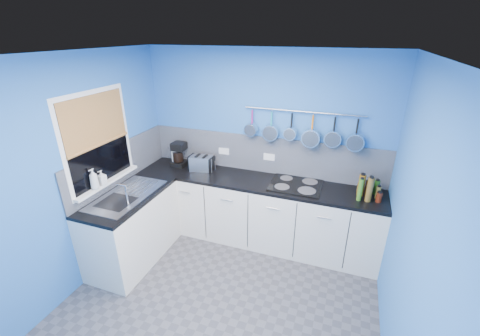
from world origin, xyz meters
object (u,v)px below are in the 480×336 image
Objects in this scene: coffee_maker at (179,154)px; soap_bottle_b at (102,178)px; canister at (212,164)px; hob at (296,185)px; soap_bottle_a at (94,179)px; paper_towel at (176,156)px; toaster at (202,163)px.

soap_bottle_b is at bearing -108.51° from coffee_maker.
canister is 1.20m from hob.
soap_bottle_b is at bearing 90.00° from soap_bottle_a.
soap_bottle_a is 0.12m from soap_bottle_b.
paper_towel is 1.75m from hob.
paper_towel is 0.43m from toaster.
coffee_maker is 0.54× the size of hob.
soap_bottle_a reaches higher than hob.
coffee_maker is at bearing -8.62° from paper_towel.
canister is at bearing 175.17° from hob.
canister is (0.13, 0.08, -0.03)m from toaster.
canister is at bearing 55.39° from soap_bottle_a.
paper_towel is 0.81× the size of coffee_maker.
soap_bottle_b is 2.31m from hob.
paper_towel is at bearing 171.55° from coffee_maker.
soap_bottle_b is 1.14m from paper_towel.
hob is at bearing -14.75° from toaster.
coffee_maker is at bearing 73.00° from soap_bottle_a.
soap_bottle_a reaches higher than paper_towel.
soap_bottle_a reaches higher than canister.
paper_towel reaches higher than toaster.
soap_bottle_a is at bearing -124.61° from canister.
soap_bottle_b is 0.51× the size of coffee_maker.
coffee_maker reaches higher than hob.
soap_bottle_b is 0.55× the size of toaster.
toaster is at bearing 57.82° from soap_bottle_a.
soap_bottle_a is 0.77× the size of toaster.
soap_bottle_a reaches higher than soap_bottle_b.
toaster is (0.42, -0.04, -0.04)m from paper_towel.
canister is (0.49, 0.05, -0.10)m from coffee_maker.
soap_bottle_a reaches higher than coffee_maker.
canister is 0.21× the size of hob.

